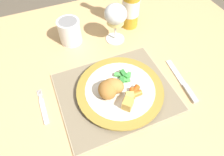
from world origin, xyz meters
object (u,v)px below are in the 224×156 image
Objects in this scene: dining_table at (96,90)px; drinking_cup at (70,31)px; table_knife at (184,84)px; wine_glass at (116,16)px; bottle at (131,1)px; dinner_plate at (120,90)px; fork at (43,108)px.

drinking_cup is at bearing 97.17° from dining_table.
table_knife is 0.33m from wine_glass.
wine_glass is 1.64× the size of drinking_cup.
dining_table is at bearing -138.15° from bottle.
dinner_plate is 0.31m from drinking_cup.
dining_table is 0.36m from bottle.
fork is 1.39× the size of drinking_cup.
dining_table is 4.99× the size of dinner_plate.
dinner_plate is at bearing -109.74° from wine_glass.
bottle reaches higher than drinking_cup.
dinner_plate is 0.36m from bottle.
dinner_plate is at bearing -75.91° from drinking_cup.
table_knife is 0.65× the size of bottle.
table_knife is (0.21, -0.05, -0.01)m from dinner_plate.
wine_glass is at bearing 46.56° from dining_table.
wine_glass is at bearing 32.53° from fork.
table_knife is (0.26, -0.15, 0.09)m from dining_table.
table_knife is at bearing -12.96° from dinner_plate.
bottle is at bearing 32.67° from fork.
dining_table is at bearing 18.17° from fork.
wine_glass reaches higher than dining_table.
dinner_plate is at bearing -9.06° from fork.
dining_table is 0.24m from drinking_cup.
bottle reaches higher than fork.
drinking_cup is at bearing 58.55° from fork.
fork is at bearing -121.45° from drinking_cup.
drinking_cup is at bearing 129.22° from table_knife.
wine_glass reaches higher than fork.
bottle reaches higher than dinner_plate.
wine_glass reaches higher than table_knife.
fork is 0.50m from bottle.
bottle is (0.41, 0.26, 0.11)m from fork.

